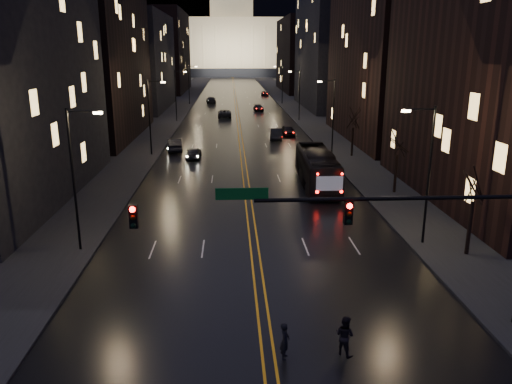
{
  "coord_description": "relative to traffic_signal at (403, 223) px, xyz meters",
  "views": [
    {
      "loc": [
        -1.44,
        -19.83,
        12.19
      ],
      "look_at": [
        0.18,
        11.43,
        3.33
      ],
      "focal_mm": 35.0,
      "sensor_mm": 36.0,
      "label": 1
    }
  ],
  "objects": [
    {
      "name": "building_left_far",
      "position": [
        -26.91,
        92.0,
        4.9
      ],
      "size": [
        12.0,
        34.0,
        20.0
      ],
      "primitive_type": "cube",
      "color": "black",
      "rests_on": "ground"
    },
    {
      "name": "building_right_mid",
      "position": [
        15.09,
        92.0,
        7.9
      ],
      "size": [
        12.0,
        34.0,
        26.0
      ],
      "primitive_type": "cube",
      "color": "black",
      "rests_on": "ground"
    },
    {
      "name": "receding_car_a",
      "position": [
        -0.79,
        50.48,
        -4.32
      ],
      "size": [
        2.17,
        4.91,
        1.57
      ],
      "primitive_type": "imported",
      "rotation": [
        0.0,
        0.0,
        -0.11
      ],
      "color": "black",
      "rests_on": "ground"
    },
    {
      "name": "streetlamp_right_near",
      "position": [
        4.91,
        10.0,
        -0.02
      ],
      "size": [
        2.13,
        0.25,
        9.0
      ],
      "color": "black",
      "rests_on": "ground"
    },
    {
      "name": "center_line",
      "position": [
        -5.91,
        130.0,
        -5.08
      ],
      "size": [
        0.62,
        320.0,
        0.01
      ],
      "primitive_type": "cube",
      "color": "orange",
      "rests_on": "road"
    },
    {
      "name": "oncoming_car_b",
      "position": [
        -14.41,
        42.9,
        -4.3
      ],
      "size": [
        2.27,
        5.04,
        1.6
      ],
      "primitive_type": "imported",
      "rotation": [
        0.0,
        0.0,
        3.26
      ],
      "color": "black",
      "rests_on": "ground"
    },
    {
      "name": "streetlamp_right_dist",
      "position": [
        4.91,
        100.0,
        -0.02
      ],
      "size": [
        2.13,
        0.25,
        9.0
      ],
      "color": "black",
      "rests_on": "ground"
    },
    {
      "name": "bus",
      "position": [
        0.67,
        25.06,
        -3.42
      ],
      "size": [
        3.24,
        12.21,
        3.38
      ],
      "primitive_type": "imported",
      "rotation": [
        0.0,
        0.0,
        -0.03
      ],
      "color": "black",
      "rests_on": "ground"
    },
    {
      "name": "receding_car_d",
      "position": [
        2.59,
        123.61,
        -4.47
      ],
      "size": [
        2.35,
        4.66,
        1.26
      ],
      "primitive_type": "imported",
      "rotation": [
        0.0,
        0.0,
        -0.06
      ],
      "color": "black",
      "rests_on": "ground"
    },
    {
      "name": "streetlamp_right_mid",
      "position": [
        4.91,
        40.0,
        -0.02
      ],
      "size": [
        2.13,
        0.25,
        9.0
      ],
      "color": "black",
      "rests_on": "ground"
    },
    {
      "name": "building_left_mid",
      "position": [
        -26.91,
        54.0,
        8.9
      ],
      "size": [
        12.0,
        30.0,
        28.0
      ],
      "primitive_type": "cube",
      "color": "black",
      "rests_on": "ground"
    },
    {
      "name": "road",
      "position": [
        -5.91,
        130.0,
        -5.09
      ],
      "size": [
        20.0,
        320.0,
        0.02
      ],
      "primitive_type": "cube",
      "color": "black",
      "rests_on": "ground"
    },
    {
      "name": "tree_right_far",
      "position": [
        7.09,
        38.0,
        -0.58
      ],
      "size": [
        2.4,
        2.4,
        6.65
      ],
      "color": "black",
      "rests_on": "ground"
    },
    {
      "name": "tree_right_near",
      "position": [
        7.09,
        8.0,
        -0.58
      ],
      "size": [
        2.4,
        2.4,
        6.65
      ],
      "color": "black",
      "rests_on": "ground"
    },
    {
      "name": "pedestrian_a",
      "position": [
        -5.25,
        -2.0,
        -4.31
      ],
      "size": [
        0.53,
        0.66,
        1.59
      ],
      "primitive_type": "imported",
      "rotation": [
        0.0,
        0.0,
        1.29
      ],
      "color": "black",
      "rests_on": "ground"
    },
    {
      "name": "receding_car_c",
      "position": [
        -1.36,
        85.74,
        -4.45
      ],
      "size": [
        2.17,
        4.61,
        1.3
      ],
      "primitive_type": "imported",
      "rotation": [
        0.0,
        0.0,
        0.08
      ],
      "color": "black",
      "rests_on": "ground"
    },
    {
      "name": "streetlamp_right_far",
      "position": [
        4.91,
        70.0,
        -0.02
      ],
      "size": [
        2.13,
        0.25,
        9.0
      ],
      "color": "black",
      "rests_on": "ground"
    },
    {
      "name": "oncoming_car_d",
      "position": [
        -11.91,
        102.58,
        -4.32
      ],
      "size": [
        2.64,
        5.54,
        1.56
      ],
      "primitive_type": "imported",
      "rotation": [
        0.0,
        0.0,
        3.23
      ],
      "color": "black",
      "rests_on": "ground"
    },
    {
      "name": "oncoming_car_a",
      "position": [
        -11.7,
        38.02,
        -4.4
      ],
      "size": [
        1.7,
        4.16,
        1.41
      ],
      "primitive_type": "imported",
      "rotation": [
        0.0,
        0.0,
        3.13
      ],
      "color": "black",
      "rests_on": "ground"
    },
    {
      "name": "oncoming_car_c",
      "position": [
        -8.41,
        75.72,
        -4.35
      ],
      "size": [
        2.59,
        5.48,
        1.51
      ],
      "primitive_type": "imported",
      "rotation": [
        0.0,
        0.0,
        3.16
      ],
      "color": "black",
      "rests_on": "ground"
    },
    {
      "name": "sidewalk_left",
      "position": [
        -19.91,
        130.0,
        -5.02
      ],
      "size": [
        8.0,
        320.0,
        0.16
      ],
      "primitive_type": "cube",
      "color": "black",
      "rests_on": "ground"
    },
    {
      "name": "tree_right_mid",
      "position": [
        7.09,
        22.0,
        -0.58
      ],
      "size": [
        2.4,
        2.4,
        6.65
      ],
      "color": "black",
      "rests_on": "ground"
    },
    {
      "name": "streetlamp_left_dist",
      "position": [
        -16.72,
        100.0,
        -0.02
      ],
      "size": [
        2.13,
        0.25,
        9.0
      ],
      "color": "black",
      "rests_on": "ground"
    },
    {
      "name": "building_left_dist",
      "position": [
        -26.91,
        140.0,
        6.9
      ],
      "size": [
        12.0,
        40.0,
        24.0
      ],
      "primitive_type": "cube",
      "color": "black",
      "rests_on": "ground"
    },
    {
      "name": "building_right_dist",
      "position": [
        15.09,
        140.0,
        5.9
      ],
      "size": [
        12.0,
        40.0,
        22.0
      ],
      "primitive_type": "cube",
      "color": "black",
      "rests_on": "ground"
    },
    {
      "name": "traffic_signal",
      "position": [
        0.0,
        0.0,
        0.0
      ],
      "size": [
        17.29,
        0.45,
        7.0
      ],
      "color": "black",
      "rests_on": "ground"
    },
    {
      "name": "streetlamp_left_near",
      "position": [
        -16.72,
        10.0,
        -0.02
      ],
      "size": [
        2.13,
        0.25,
        9.0
      ],
      "color": "black",
      "rests_on": "ground"
    },
    {
      "name": "pedestrian_b",
      "position": [
        -2.74,
        -1.85,
        -4.23
      ],
      "size": [
        0.93,
        0.94,
        1.75
      ],
      "primitive_type": "imported",
      "rotation": [
        0.0,
        0.0,
        2.34
      ],
      "color": "black",
      "rests_on": "ground"
    },
    {
      "name": "sidewalk_right",
      "position": [
        8.09,
        130.0,
        -5.02
      ],
      "size": [
        8.0,
        320.0,
        0.16
      ],
      "primitive_type": "cube",
      "color": "black",
      "rests_on": "ground"
    },
    {
      "name": "capitol",
      "position": [
        -5.91,
        250.0,
        12.05
      ],
      "size": [
        90.0,
        50.0,
        58.5
      ],
      "color": "black",
      "rests_on": "ground"
    },
    {
      "name": "streetlamp_left_far",
      "position": [
        -16.72,
        70.0,
        -0.02
      ],
      "size": [
        2.13,
        0.25,
        9.0
      ],
      "color": "black",
      "rests_on": "ground"
    },
    {
      "name": "receding_car_b",
      "position": [
        1.27,
        54.08,
        -4.36
      ],
      "size": [
        1.95,
        4.45,
        1.49
      ],
      "primitive_type": "imported",
      "rotation": [
        0.0,
        0.0,
        0.04
      ],
      "color": "black",
      "rests_on": "ground"
    },
    {
      "name": "ground",
      "position": [
        -5.91,
        0.0,
        -5.1
      ],
      "size": [
        900.0,
        900.0,
        0.0
      ],
      "primitive_type": "plane",
      "color": "black",
      "rests_on": "ground"
    },
    {
      "name": "streetlamp_left_mid",
      "position": [
        -16.72,
        40.0,
        -0.02
      ],
      "size": [
        2.13,
        0.25,
        9.0
      ],
      "color": "black",
      "rests_on": "ground"
    }
  ]
}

